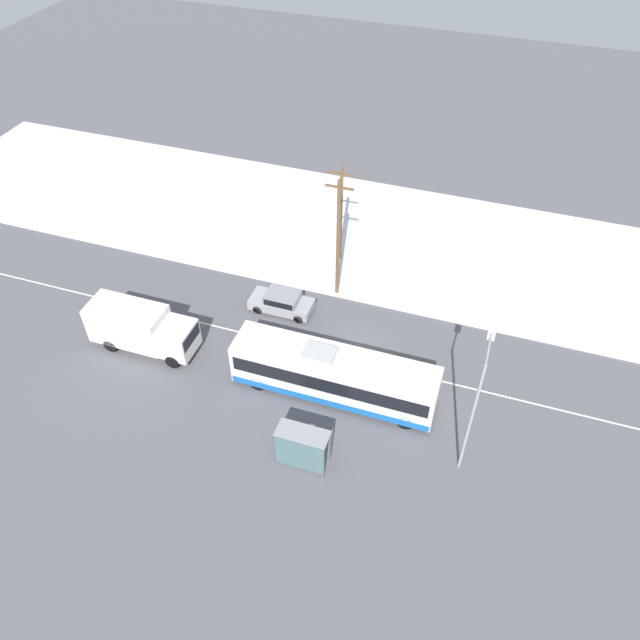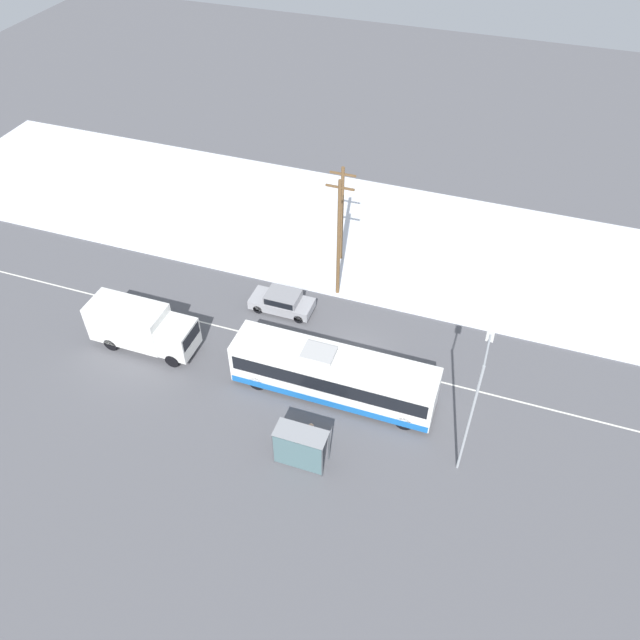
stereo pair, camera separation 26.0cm
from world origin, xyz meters
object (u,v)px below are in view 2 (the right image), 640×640
(city_bus, at_px, (333,375))
(box_truck, at_px, (141,326))
(streetlamp, at_px, (474,401))
(pedestrian_at_stop, at_px, (311,433))
(bus_shelter, at_px, (299,446))
(sedan_car, at_px, (282,301))
(utility_pole_snowlot, at_px, (342,214))
(utility_pole_roadside, at_px, (339,239))

(city_bus, distance_m, box_truck, 12.39)
(city_bus, xyz_separation_m, streetlamp, (7.76, -2.22, 3.37))
(pedestrian_at_stop, height_order, bus_shelter, bus_shelter)
(sedan_car, height_order, bus_shelter, bus_shelter)
(streetlamp, height_order, utility_pole_snowlot, streetlamp)
(sedan_car, xyz_separation_m, streetlamp, (13.18, -7.95, 4.13))
(box_truck, xyz_separation_m, sedan_car, (6.97, 5.88, -0.85))
(city_bus, xyz_separation_m, box_truck, (-12.39, -0.15, 0.10))
(city_bus, height_order, box_truck, city_bus)
(streetlamp, distance_m, utility_pole_snowlot, 18.34)
(box_truck, relative_size, sedan_car, 1.60)
(box_truck, bearing_deg, sedan_car, 40.15)
(streetlamp, bearing_deg, pedestrian_at_stop, -167.62)
(utility_pole_roadside, bearing_deg, pedestrian_at_stop, -78.41)
(box_truck, distance_m, utility_pole_snowlot, 15.45)
(sedan_car, relative_size, bus_shelter, 1.53)
(utility_pole_snowlot, bearing_deg, bus_shelter, -79.12)
(pedestrian_at_stop, relative_size, streetlamp, 0.23)
(box_truck, bearing_deg, utility_pole_snowlot, 54.28)
(streetlamp, relative_size, utility_pole_snowlot, 1.05)
(sedan_car, relative_size, utility_pole_roadside, 0.47)
(pedestrian_at_stop, distance_m, utility_pole_roadside, 13.15)
(bus_shelter, height_order, utility_pole_snowlot, utility_pole_snowlot)
(utility_pole_roadside, bearing_deg, city_bus, -73.69)
(city_bus, distance_m, utility_pole_roadside, 9.38)
(city_bus, distance_m, sedan_car, 7.92)
(pedestrian_at_stop, bearing_deg, sedan_car, 119.62)
(city_bus, height_order, utility_pole_snowlot, utility_pole_snowlot)
(city_bus, height_order, utility_pole_roadside, utility_pole_roadside)
(bus_shelter, xyz_separation_m, utility_pole_roadside, (-2.39, 13.75, 2.94))
(streetlamp, xyz_separation_m, utility_pole_roadside, (-10.24, 10.73, -0.30))
(pedestrian_at_stop, xyz_separation_m, utility_pole_roadside, (-2.55, 12.42, 3.48))
(streetlamp, bearing_deg, city_bus, 164.01)
(pedestrian_at_stop, bearing_deg, bus_shelter, -96.76)
(utility_pole_roadside, bearing_deg, box_truck, -138.82)
(bus_shelter, xyz_separation_m, utility_pole_snowlot, (-3.36, 17.50, 2.26))
(pedestrian_at_stop, bearing_deg, city_bus, 90.85)
(box_truck, xyz_separation_m, bus_shelter, (12.29, -5.09, 0.03))
(sedan_car, bearing_deg, utility_pole_roadside, -136.48)
(city_bus, bearing_deg, streetlamp, -15.99)
(utility_pole_roadside, bearing_deg, sedan_car, -136.48)
(box_truck, bearing_deg, bus_shelter, -22.52)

